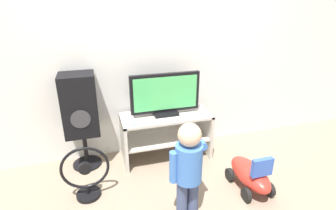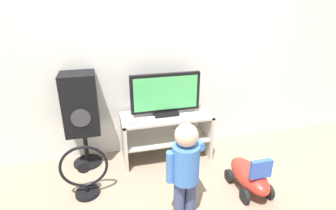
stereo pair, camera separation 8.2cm
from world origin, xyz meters
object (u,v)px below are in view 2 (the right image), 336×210
game_console (132,121)px  speaker_tower (81,106)px  television (166,95)px  floor_fan (85,174)px  remote_primary (203,116)px  child (185,163)px  ride_on_toy (250,176)px

game_console → speaker_tower: speaker_tower is taller
television → floor_fan: bearing=-152.2°
remote_primary → speaker_tower: bearing=169.1°
television → child: television is taller
speaker_tower → game_console: bearing=-21.4°
ride_on_toy → television: bearing=128.1°
child → speaker_tower: size_ratio=0.82×
floor_fan → ride_on_toy: (1.61, -0.35, -0.08)m
game_console → ride_on_toy: 1.37m
game_console → floor_fan: 0.73m
child → speaker_tower: (-0.88, 1.06, 0.20)m
game_console → child: bearing=-68.0°
television → game_console: 0.49m
game_console → television: bearing=17.5°
game_console → remote_primary: 0.83m
child → game_console: bearing=112.0°
child → ride_on_toy: 0.84m
television → remote_primary: bearing=-24.4°
television → floor_fan: television is taller
remote_primary → speaker_tower: (-1.36, 0.26, 0.16)m
game_console → child: 0.92m
television → ride_on_toy: size_ratio=1.37×
television → remote_primary: (0.41, -0.18, -0.23)m
game_console → ride_on_toy: game_console is taller
child → remote_primary: bearing=58.9°
child → floor_fan: (-0.87, 0.48, -0.29)m
television → speaker_tower: (-0.95, 0.08, -0.07)m
game_console → speaker_tower: 0.59m
floor_fan → ride_on_toy: floor_fan is taller
child → ride_on_toy: size_ratio=1.53×
remote_primary → floor_fan: 1.43m
remote_primary → floor_fan: remote_primary is taller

